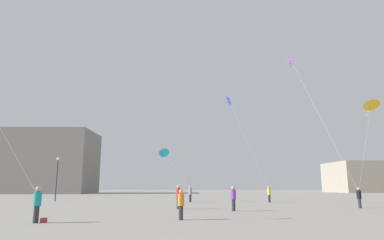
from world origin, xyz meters
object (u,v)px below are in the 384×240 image
Objects in this scene: person_in_teal at (35,203)px; kite_amber_diamond at (369,106)px; handbag_beside_flyer at (42,220)px; kite_cyan_diamond at (162,152)px; lamppost_east at (55,172)px; person_in_purple at (232,197)px; building_left_hall at (41,162)px; person_in_red at (177,196)px; person_in_orange at (179,203)px; person_in_yellow at (267,193)px; person_in_black at (357,197)px; building_centre_hall at (376,177)px; kite_cobalt_delta at (228,102)px; kite_violet_diamond at (289,59)px; person_in_grey at (189,193)px.

kite_amber_diamond is at bearing -44.71° from person_in_teal.
kite_cyan_diamond is at bearing 79.66° from handbag_beside_flyer.
lamppost_east is at bearing 175.57° from kite_cyan_diamond.
lamppost_east reaches higher than handbag_beside_flyer.
person_in_purple is 71.17m from building_left_hall.
building_left_hall reaches higher than handbag_beside_flyer.
kite_cyan_diamond reaches higher than person_in_teal.
kite_cyan_diamond is 0.95× the size of lamppost_east.
person_in_red is at bearing 57.82° from handbag_beside_flyer.
person_in_orange is 21.43m from person_in_yellow.
person_in_black is 20.84m from kite_cyan_diamond.
building_centre_hall is at bearing -114.91° from person_in_yellow.
person_in_red is 0.08× the size of building_left_hall.
person_in_yellow is at bearing -5.43° from lamppost_east.
person_in_yellow is 74.35m from building_centre_hall.
person_in_black is at bearing -45.30° from kite_cobalt_delta.
person_in_yellow is 17.88m from kite_amber_diamond.
person_in_red reaches higher than person_in_purple.
person_in_red is 88.78m from building_centre_hall.
building_left_hall is (-36.29, 64.99, 6.67)m from person_in_orange.
person_in_red is at bearing 82.70° from person_in_orange.
kite_violet_diamond is (-4.16, 2.73, 13.04)m from person_in_black.
handbag_beside_flyer is (0.35, 0.10, -0.85)m from person_in_teal.
person_in_orange is 26.76m from lamppost_east.
person_in_black is at bearing -33.32° from kite_violet_diamond.
kite_cyan_diamond is at bearing 168.72° from kite_cobalt_delta.
person_in_purple is 11.22m from kite_amber_diamond.
person_in_red is 0.07× the size of building_centre_hall.
person_in_red is 17.22m from kite_violet_diamond.
building_left_hall is 91.12m from building_centre_hall.
person_in_teal is 25.74m from kite_violet_diamond.
person_in_yellow is (8.73, -0.97, -0.01)m from person_in_grey.
building_left_hall reaches higher than person_in_yellow.
kite_cobalt_delta is (5.44, 10.66, 10.33)m from person_in_red.
kite_cyan_diamond is 23.42m from kite_amber_diamond.
kite_amber_diamond is 23.31× the size of handbag_beside_flyer.
person_in_red is 0.38× the size of kite_cyan_diamond.
person_in_yellow is (9.13, 19.39, 0.10)m from person_in_orange.
person_in_yellow is (16.21, 20.90, 0.01)m from person_in_teal.
kite_amber_diamond is at bearing -105.60° from person_in_red.
person_in_orange is 14.11m from kite_amber_diamond.
person_in_orange is 0.22× the size of kite_amber_diamond.
handbag_beside_flyer is (-21.09, -11.13, -0.80)m from person_in_black.
kite_cobalt_delta is (-9.39, 9.49, 10.44)m from person_in_black.
person_in_teal is 72.93m from building_left_hall.
building_centre_hall reaches higher than person_in_black.
kite_cyan_diamond reaches higher than person_in_orange.
kite_cyan_diamond is (4.39, 22.24, 4.66)m from person_in_teal.
building_left_hall is (-39.90, 58.57, 6.58)m from person_in_purple.
person_in_yellow is (9.60, 10.84, -0.04)m from person_in_red.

